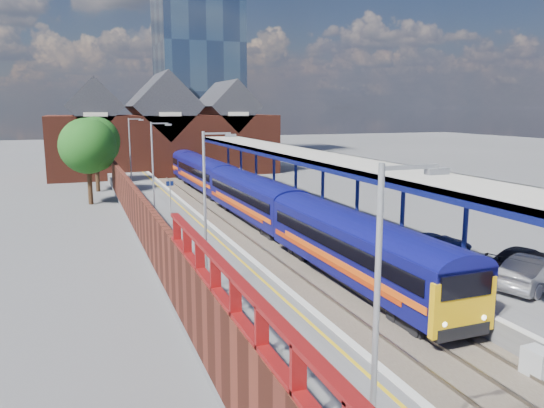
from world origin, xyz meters
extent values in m
plane|color=#5B5B5E|center=(0.00, 30.00, 0.00)|extent=(240.00, 240.00, 0.00)
cube|color=#473D33|center=(0.00, 20.00, 0.03)|extent=(6.00, 76.00, 0.06)
cube|color=slate|center=(-2.22, 20.00, 0.12)|extent=(0.07, 76.00, 0.14)
cube|color=slate|center=(-0.78, 20.00, 0.12)|extent=(0.07, 76.00, 0.14)
cube|color=slate|center=(0.78, 20.00, 0.12)|extent=(0.07, 76.00, 0.14)
cube|color=slate|center=(2.22, 20.00, 0.12)|extent=(0.07, 76.00, 0.14)
cube|color=#565659|center=(-5.50, 20.00, 0.50)|extent=(5.00, 76.00, 1.00)
cube|color=#565659|center=(6.00, 20.00, 0.50)|extent=(6.00, 76.00, 1.00)
cube|color=silver|center=(-3.15, 20.00, 1.02)|extent=(0.30, 76.00, 0.05)
cube|color=silver|center=(3.15, 20.00, 1.02)|extent=(0.30, 76.00, 0.05)
cube|color=yellow|center=(-3.75, 20.00, 1.01)|extent=(0.14, 76.00, 0.01)
cube|color=#0D0E61|center=(1.50, 6.74, 1.90)|extent=(3.01, 16.03, 2.50)
cube|color=#0D0E61|center=(1.50, 6.74, 3.15)|extent=(3.01, 16.03, 0.60)
cube|color=#0D0E61|center=(1.50, 23.34, 1.90)|extent=(3.01, 16.03, 2.50)
cube|color=#0D0E61|center=(1.50, 23.34, 3.15)|extent=(3.01, 16.03, 0.60)
cube|color=#0D0E61|center=(1.50, 39.94, 1.90)|extent=(3.01, 16.03, 2.50)
cube|color=#0D0E61|center=(1.50, 39.94, 3.15)|extent=(3.01, 16.03, 0.60)
cube|color=#0D0E61|center=(1.50, 56.54, 1.90)|extent=(3.01, 16.03, 2.50)
cube|color=#0D0E61|center=(1.50, 56.54, 3.15)|extent=(3.01, 16.03, 0.60)
cube|color=black|center=(0.08, 31.64, 2.35)|extent=(0.04, 60.54, 0.70)
cube|color=#FF5910|center=(0.07, 31.64, 1.55)|extent=(0.03, 55.27, 0.30)
cube|color=#BD330C|center=(0.06, 31.64, 1.30)|extent=(0.03, 55.27, 0.30)
cube|color=#F2B20C|center=(1.50, -1.18, 1.70)|extent=(2.82, 0.34, 2.10)
cube|color=black|center=(1.50, -1.28, 2.55)|extent=(2.30, 0.19, 0.90)
cube|color=black|center=(1.50, 1.14, 0.30)|extent=(2.00, 2.40, 0.60)
cube|color=black|center=(1.50, 62.14, 0.30)|extent=(2.00, 2.40, 0.60)
cylinder|color=navy|center=(5.00, 3.00, 3.10)|extent=(0.24, 0.24, 4.20)
cylinder|color=navy|center=(5.00, 8.00, 3.10)|extent=(0.24, 0.24, 4.20)
cylinder|color=navy|center=(5.00, 13.00, 3.10)|extent=(0.24, 0.24, 4.20)
cylinder|color=navy|center=(5.00, 18.00, 3.10)|extent=(0.24, 0.24, 4.20)
cylinder|color=navy|center=(5.00, 23.00, 3.10)|extent=(0.24, 0.24, 4.20)
cylinder|color=navy|center=(5.00, 28.00, 3.10)|extent=(0.24, 0.24, 4.20)
cylinder|color=navy|center=(5.00, 33.00, 3.10)|extent=(0.24, 0.24, 4.20)
cylinder|color=navy|center=(5.00, 38.00, 3.10)|extent=(0.24, 0.24, 4.20)
cylinder|color=navy|center=(5.00, 43.00, 3.10)|extent=(0.24, 0.24, 4.20)
cube|color=beige|center=(5.50, 22.00, 5.35)|extent=(4.50, 52.00, 0.25)
cube|color=navy|center=(3.35, 22.00, 5.20)|extent=(0.20, 52.00, 0.55)
cube|color=navy|center=(7.65, 22.00, 5.20)|extent=(0.20, 52.00, 0.55)
cylinder|color=#A5A8AA|center=(-6.50, -8.00, 4.50)|extent=(0.12, 0.12, 7.00)
cube|color=#A5A8AA|center=(-5.90, -8.00, 7.90)|extent=(1.20, 0.08, 0.08)
cube|color=#A5A8AA|center=(-5.30, -8.00, 7.80)|extent=(0.45, 0.18, 0.12)
cylinder|color=#A5A8AA|center=(-6.50, 6.00, 4.50)|extent=(0.12, 0.12, 7.00)
cube|color=#A5A8AA|center=(-5.90, 6.00, 7.90)|extent=(1.20, 0.08, 0.08)
cube|color=#A5A8AA|center=(-5.30, 6.00, 7.80)|extent=(0.45, 0.18, 0.12)
cylinder|color=#A5A8AA|center=(-6.50, 22.00, 4.50)|extent=(0.12, 0.12, 7.00)
cube|color=#A5A8AA|center=(-5.90, 22.00, 7.90)|extent=(1.20, 0.08, 0.08)
cube|color=#A5A8AA|center=(-5.30, 22.00, 7.80)|extent=(0.45, 0.18, 0.12)
cylinder|color=#A5A8AA|center=(-6.50, 38.00, 4.50)|extent=(0.12, 0.12, 7.00)
cube|color=#A5A8AA|center=(-5.90, 38.00, 7.90)|extent=(1.20, 0.08, 0.08)
cube|color=#A5A8AA|center=(-5.30, 38.00, 7.80)|extent=(0.45, 0.18, 0.12)
cylinder|color=#A5A8AA|center=(-5.00, 24.00, 2.25)|extent=(0.08, 0.08, 2.50)
cube|color=#0C194C|center=(-5.00, 24.00, 3.30)|extent=(0.55, 0.06, 0.35)
cube|color=#592317|center=(-8.10, 14.00, 2.40)|extent=(0.35, 50.00, 2.80)
cube|color=maroon|center=(-8.10, -3.00, 4.80)|extent=(0.30, 15.00, 0.12)
cube|color=maroon|center=(-8.10, -3.00, 3.85)|extent=(0.30, 15.00, 0.12)
cube|color=maroon|center=(-8.10, -8.00, 4.30)|extent=(0.30, 0.12, 1.00)
cube|color=maroon|center=(-8.10, -6.00, 4.30)|extent=(0.30, 0.12, 1.00)
cube|color=maroon|center=(-8.10, -4.00, 4.30)|extent=(0.30, 0.12, 1.00)
cube|color=maroon|center=(-8.10, -2.00, 4.30)|extent=(0.30, 0.12, 1.00)
cube|color=maroon|center=(-8.10, 0.00, 4.30)|extent=(0.30, 0.12, 1.00)
cube|color=maroon|center=(-8.10, 2.00, 4.30)|extent=(0.30, 0.12, 1.00)
cube|color=maroon|center=(-8.10, 4.00, 4.30)|extent=(0.30, 0.12, 1.00)
cube|color=#592317|center=(0.00, 58.00, 4.00)|extent=(30.00, 12.00, 8.00)
cube|color=#232328|center=(-9.00, 58.00, 9.20)|extent=(7.13, 12.00, 7.13)
cube|color=#232328|center=(0.00, 58.00, 9.20)|extent=(9.16, 12.00, 9.16)
cube|color=#232328|center=(9.00, 58.00, 9.20)|extent=(7.13, 12.00, 7.13)
cube|color=beige|center=(-9.00, 51.95, 8.20)|extent=(2.80, 0.15, 0.50)
cube|color=beige|center=(0.00, 51.95, 8.20)|extent=(2.80, 0.15, 0.50)
cube|color=beige|center=(9.00, 51.95, 8.20)|extent=(2.80, 0.15, 0.50)
cube|color=#415470|center=(10.00, 80.00, 20.00)|extent=(14.00, 14.00, 40.00)
cylinder|color=#382314|center=(-10.50, 36.00, 2.00)|extent=(0.44, 0.44, 4.00)
sphere|color=#1B4F15|center=(-10.50, 36.00, 5.50)|extent=(5.20, 5.20, 5.20)
sphere|color=#1B4F15|center=(-9.70, 35.50, 4.80)|extent=(3.20, 3.20, 3.20)
cylinder|color=#382314|center=(-9.50, 44.00, 2.00)|extent=(0.44, 0.44, 4.00)
sphere|color=#1B4F15|center=(-9.50, 44.00, 5.50)|extent=(5.20, 5.20, 5.20)
sphere|color=#1B4F15|center=(-8.70, 43.50, 4.80)|extent=(3.20, 3.20, 3.20)
imported|color=#A5A6AA|center=(7.29, 0.92, 1.76)|extent=(4.91, 3.03, 1.53)
imported|color=black|center=(8.49, 2.82, 1.66)|extent=(4.90, 3.23, 1.32)
imported|color=navy|center=(6.63, 7.22, 1.59)|extent=(4.24, 1.96, 1.18)
cube|color=#ADB0B3|center=(2.53, -3.76, 0.50)|extent=(0.75, 0.94, 1.00)
camera|label=1|loc=(-11.66, -16.19, 8.97)|focal=35.00mm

